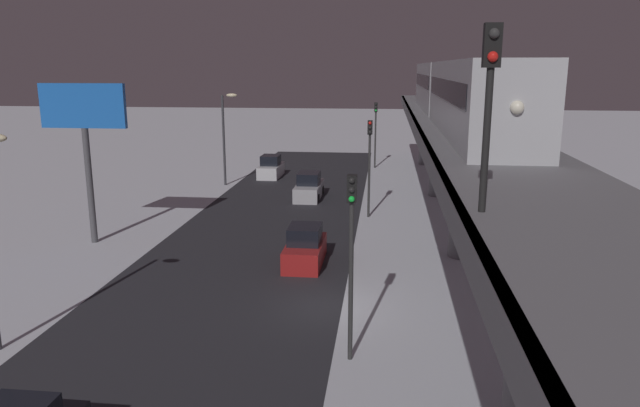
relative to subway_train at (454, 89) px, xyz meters
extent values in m
plane|color=silver|center=(6.56, 14.98, -8.41)|extent=(240.00, 240.00, 0.00)
cube|color=#28282D|center=(11.24, 14.98, -8.40)|extent=(11.00, 90.92, 0.01)
cube|color=slate|center=(0.00, 14.98, -2.18)|extent=(5.00, 90.92, 0.80)
cube|color=#38383D|center=(2.38, 14.98, -2.18)|extent=(0.24, 89.10, 0.80)
cylinder|color=slate|center=(0.00, -22.90, -5.49)|extent=(1.40, 1.40, 5.83)
cylinder|color=slate|center=(0.00, -7.75, -5.49)|extent=(1.40, 1.40, 5.83)
cylinder|color=slate|center=(0.00, 7.41, -5.49)|extent=(1.40, 1.40, 5.83)
cylinder|color=slate|center=(0.00, 22.56, -5.49)|extent=(1.40, 1.40, 5.83)
cube|color=#B7BABF|center=(0.00, 9.30, -0.08)|extent=(2.90, 18.00, 3.40)
cube|color=black|center=(0.00, 9.30, 0.33)|extent=(2.94, 16.20, 0.90)
cube|color=#B7BABF|center=(0.00, -9.30, -0.08)|extent=(2.90, 18.00, 3.40)
cube|color=black|center=(0.00, -9.30, 0.33)|extent=(2.94, 16.20, 0.90)
sphere|color=white|center=(0.00, 18.35, 0.09)|extent=(0.44, 0.44, 0.44)
cylinder|color=black|center=(1.96, 24.79, -0.18)|extent=(0.16, 0.16, 3.20)
cube|color=black|center=(1.96, 24.79, 1.77)|extent=(0.36, 0.28, 0.90)
sphere|color=#333333|center=(1.96, 24.95, 2.00)|extent=(0.22, 0.22, 0.22)
sphere|color=red|center=(1.96, 24.95, 1.54)|extent=(0.22, 0.22, 0.22)
cube|color=#B2B2B7|center=(9.84, -5.80, -7.86)|extent=(1.80, 4.74, 1.10)
cube|color=black|center=(9.84, -5.80, -6.87)|extent=(1.58, 2.28, 0.87)
cylinder|color=black|center=(10.69, -7.27, -8.09)|extent=(0.20, 0.64, 0.64)
cylinder|color=black|center=(8.98, -7.27, -8.09)|extent=(0.20, 0.64, 0.64)
cylinder|color=black|center=(10.69, -4.33, -8.09)|extent=(0.20, 0.64, 0.64)
cylinder|color=black|center=(8.98, -4.33, -8.09)|extent=(0.20, 0.64, 0.64)
cube|color=#A51E1E|center=(8.04, 9.50, -7.86)|extent=(1.80, 4.09, 1.10)
cube|color=black|center=(8.04, 9.50, -6.87)|extent=(1.58, 1.97, 0.87)
cube|color=silver|center=(14.44, -14.25, -7.86)|extent=(1.80, 4.17, 1.10)
cube|color=black|center=(14.44, -14.25, -6.87)|extent=(1.58, 2.00, 0.87)
cylinder|color=#2D2D2D|center=(5.14, 19.30, -5.66)|extent=(0.16, 0.16, 5.50)
cube|color=black|center=(5.14, 19.30, -2.46)|extent=(0.32, 0.32, 0.90)
sphere|color=black|center=(5.14, 19.48, -2.16)|extent=(0.20, 0.20, 0.20)
sphere|color=black|center=(5.14, 19.48, -2.46)|extent=(0.20, 0.20, 0.20)
sphere|color=#19E53F|center=(5.14, 19.48, -2.76)|extent=(0.20, 0.20, 0.20)
cylinder|color=#2D2D2D|center=(5.14, -0.44, -5.66)|extent=(0.16, 0.16, 5.50)
cube|color=black|center=(5.14, -0.44, -2.46)|extent=(0.32, 0.32, 0.90)
sphere|color=red|center=(5.14, -0.26, -2.16)|extent=(0.20, 0.20, 0.20)
sphere|color=black|center=(5.14, -0.26, -2.46)|extent=(0.20, 0.20, 0.20)
sphere|color=black|center=(5.14, -0.26, -2.76)|extent=(0.20, 0.20, 0.20)
cylinder|color=#2D2D2D|center=(5.14, -20.17, -5.66)|extent=(0.16, 0.16, 5.50)
cube|color=black|center=(5.14, -20.17, -2.46)|extent=(0.32, 0.32, 0.90)
sphere|color=black|center=(5.14, -19.99, -2.16)|extent=(0.20, 0.20, 0.20)
sphere|color=black|center=(5.14, -19.99, -2.46)|extent=(0.20, 0.20, 0.20)
sphere|color=#19E53F|center=(5.14, -19.99, -2.76)|extent=(0.20, 0.20, 0.20)
cylinder|color=#4C4C51|center=(20.48, 7.13, -5.16)|extent=(0.36, 0.36, 6.50)
cube|color=blue|center=(20.48, 7.13, -0.71)|extent=(4.80, 0.30, 2.40)
cylinder|color=#38383D|center=(17.54, -10.02, -4.66)|extent=(0.20, 0.20, 7.50)
ellipsoid|color=#F4E5B2|center=(16.74, -10.02, -0.91)|extent=(0.90, 0.44, 0.30)
camera|label=1|loc=(4.10, 37.72, 1.33)|focal=33.05mm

